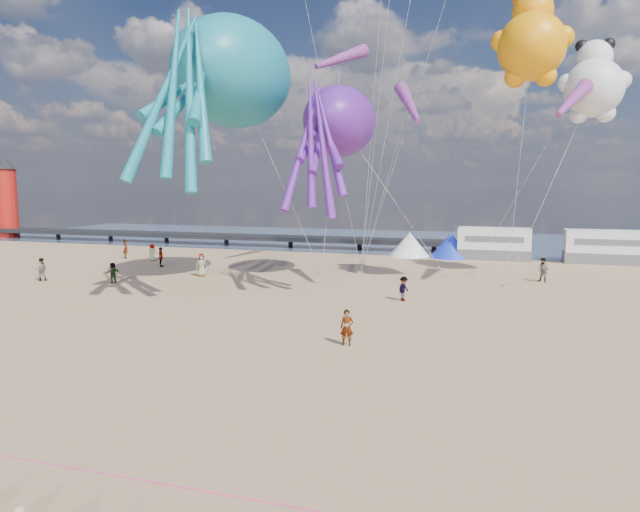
% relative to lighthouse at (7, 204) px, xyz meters
% --- Properties ---
extents(ground, '(120.00, 120.00, 0.00)m').
position_rel_lighthouse_xyz_m(ground, '(56.00, -44.00, -4.50)').
color(ground, tan).
rests_on(ground, ground).
extents(water, '(120.00, 120.00, 0.00)m').
position_rel_lighthouse_xyz_m(water, '(56.00, 11.00, -4.48)').
color(water, '#354866').
rests_on(water, ground).
extents(pier, '(60.00, 3.00, 0.50)m').
position_rel_lighthouse_xyz_m(pier, '(28.00, 0.00, -3.50)').
color(pier, black).
rests_on(pier, ground).
extents(lighthouse, '(2.60, 2.60, 9.00)m').
position_rel_lighthouse_xyz_m(lighthouse, '(0.00, 0.00, 0.00)').
color(lighthouse, '#A5140F').
rests_on(lighthouse, ground).
extents(motorhome_0, '(6.60, 2.50, 3.00)m').
position_rel_lighthouse_xyz_m(motorhome_0, '(62.00, -4.00, -3.00)').
color(motorhome_0, silver).
rests_on(motorhome_0, ground).
extents(motorhome_1, '(6.60, 2.50, 3.00)m').
position_rel_lighthouse_xyz_m(motorhome_1, '(71.50, -4.00, -3.00)').
color(motorhome_1, silver).
rests_on(motorhome_1, ground).
extents(tent_white, '(4.00, 4.00, 2.40)m').
position_rel_lighthouse_xyz_m(tent_white, '(54.00, -4.00, -3.30)').
color(tent_white, white).
rests_on(tent_white, ground).
extents(tent_blue, '(4.00, 4.00, 2.40)m').
position_rel_lighthouse_xyz_m(tent_blue, '(58.00, -4.00, -3.30)').
color(tent_blue, '#1933CC').
rests_on(tent_blue, ground).
extents(rope_line, '(34.00, 0.03, 0.03)m').
position_rel_lighthouse_xyz_m(rope_line, '(56.00, -49.00, -4.48)').
color(rope_line, '#F2338C').
rests_on(rope_line, ground).
extents(standing_person, '(0.65, 0.49, 1.63)m').
position_rel_lighthouse_xyz_m(standing_person, '(55.89, -36.20, -3.68)').
color(standing_person, tan).
rests_on(standing_person, ground).
extents(beachgoer_0, '(0.59, 0.39, 1.62)m').
position_rel_lighthouse_xyz_m(beachgoer_0, '(31.74, -14.74, -3.69)').
color(beachgoer_0, '#7F6659').
rests_on(beachgoer_0, ground).
extents(beachgoer_1, '(1.04, 0.95, 1.79)m').
position_rel_lighthouse_xyz_m(beachgoer_1, '(65.54, -16.09, -3.61)').
color(beachgoer_1, '#7F6659').
rests_on(beachgoer_1, ground).
extents(beachgoer_2, '(0.81, 0.90, 1.52)m').
position_rel_lighthouse_xyz_m(beachgoer_2, '(56.81, -25.75, -3.74)').
color(beachgoer_2, '#7F6659').
rests_on(beachgoer_2, ground).
extents(beachgoer_3, '(1.06, 1.27, 1.71)m').
position_rel_lighthouse_xyz_m(beachgoer_3, '(34.49, -17.60, -3.64)').
color(beachgoer_3, '#7F6659').
rests_on(beachgoer_3, ground).
extents(beachgoer_4, '(0.56, 0.94, 1.50)m').
position_rel_lighthouse_xyz_m(beachgoer_4, '(35.66, -25.66, -3.75)').
color(beachgoer_4, '#7F6659').
rests_on(beachgoer_4, ground).
extents(beachgoer_5, '(1.68, 1.50, 1.85)m').
position_rel_lighthouse_xyz_m(beachgoer_5, '(28.15, -13.77, -3.58)').
color(beachgoer_5, '#7F6659').
rests_on(beachgoer_5, ground).
extents(beachgoer_6, '(0.78, 0.71, 1.80)m').
position_rel_lighthouse_xyz_m(beachgoer_6, '(40.36, -21.13, -3.60)').
color(beachgoer_6, '#7F6659').
rests_on(beachgoer_6, ground).
extents(beachgoer_7, '(1.00, 0.90, 1.71)m').
position_rel_lighthouse_xyz_m(beachgoer_7, '(29.99, -26.43, -3.65)').
color(beachgoer_7, '#7F6659').
rests_on(beachgoer_7, ground).
extents(sandbag_a, '(0.50, 0.35, 0.22)m').
position_rel_lighthouse_xyz_m(sandbag_a, '(49.16, -17.95, -4.39)').
color(sandbag_a, gray).
rests_on(sandbag_a, ground).
extents(sandbag_b, '(0.50, 0.35, 0.22)m').
position_rel_lighthouse_xyz_m(sandbag_b, '(58.58, -16.30, -4.39)').
color(sandbag_b, gray).
rests_on(sandbag_b, ground).
extents(sandbag_c, '(0.50, 0.35, 0.22)m').
position_rel_lighthouse_xyz_m(sandbag_c, '(63.00, -18.66, -4.39)').
color(sandbag_c, gray).
rests_on(sandbag_c, ground).
extents(sandbag_d, '(0.50, 0.35, 0.22)m').
position_rel_lighthouse_xyz_m(sandbag_d, '(60.49, -13.23, -4.39)').
color(sandbag_d, gray).
rests_on(sandbag_d, ground).
extents(sandbag_e, '(0.50, 0.35, 0.22)m').
position_rel_lighthouse_xyz_m(sandbag_e, '(51.88, -16.00, -4.39)').
color(sandbag_e, gray).
rests_on(sandbag_e, ground).
extents(kite_octopus_teal, '(5.32, 12.17, 13.86)m').
position_rel_lighthouse_xyz_m(kite_octopus_teal, '(44.86, -24.21, 10.05)').
color(kite_octopus_teal, '#167888').
extents(kite_octopus_purple, '(7.75, 10.95, 11.50)m').
position_rel_lighthouse_xyz_m(kite_octopus_purple, '(51.16, -20.13, 7.08)').
color(kite_octopus_purple, '#561B8B').
extents(kite_panda, '(5.90, 5.71, 6.83)m').
position_rel_lighthouse_xyz_m(kite_panda, '(68.19, -16.06, 9.20)').
color(kite_panda, silver).
extents(kite_teddy_orange, '(5.66, 5.42, 7.04)m').
position_rel_lighthouse_xyz_m(kite_teddy_orange, '(63.77, -21.89, 10.98)').
color(kite_teddy_orange, '#FF9507').
extents(windsock_left, '(3.49, 6.18, 6.25)m').
position_rel_lighthouse_xyz_m(windsock_left, '(50.13, -16.05, 12.31)').
color(windsock_left, red).
extents(windsock_mid, '(3.09, 5.25, 5.31)m').
position_rel_lighthouse_xyz_m(windsock_mid, '(66.34, -20.93, 7.84)').
color(windsock_mid, red).
extents(windsock_right, '(2.85, 5.56, 5.61)m').
position_rel_lighthouse_xyz_m(windsock_right, '(56.70, -24.41, 7.57)').
color(windsock_right, red).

